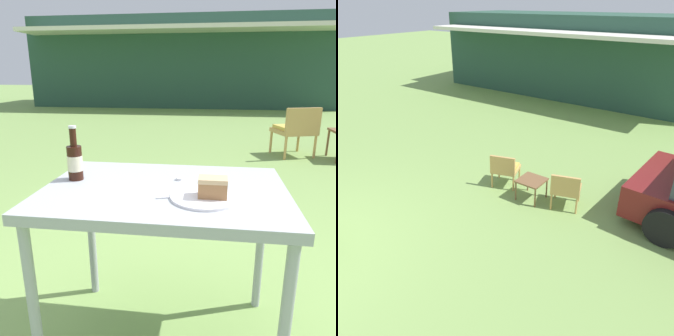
% 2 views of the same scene
% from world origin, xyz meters
% --- Properties ---
extents(cabin_building, '(10.65, 4.79, 2.98)m').
position_xyz_m(cabin_building, '(-0.85, 11.66, 1.50)').
color(cabin_building, '#284C3D').
rests_on(cabin_building, ground_plane).
extents(wicker_chair_cushioned, '(0.63, 0.62, 0.72)m').
position_xyz_m(wicker_chair_cushioned, '(1.36, 3.64, 0.41)').
color(wicker_chair_cushioned, tan).
rests_on(wicker_chair_cushioned, ground_plane).
extents(patio_table, '(0.95, 0.66, 0.74)m').
position_xyz_m(patio_table, '(0.00, 0.00, 0.66)').
color(patio_table, '#9EA3A8').
rests_on(patio_table, ground_plane).
extents(cake_on_plate, '(0.24, 0.24, 0.08)m').
position_xyz_m(cake_on_plate, '(0.17, -0.10, 0.76)').
color(cake_on_plate, white).
rests_on(cake_on_plate, patio_table).
extents(cola_bottle_near, '(0.06, 0.06, 0.23)m').
position_xyz_m(cola_bottle_near, '(-0.39, 0.05, 0.82)').
color(cola_bottle_near, black).
rests_on(cola_bottle_near, patio_table).
extents(fork, '(0.18, 0.06, 0.01)m').
position_xyz_m(fork, '(0.08, -0.10, 0.74)').
color(fork, silver).
rests_on(fork, patio_table).
extents(loose_bottle_cap, '(0.03, 0.03, 0.01)m').
position_xyz_m(loose_bottle_cap, '(0.05, 0.10, 0.74)').
color(loose_bottle_cap, silver).
rests_on(loose_bottle_cap, patio_table).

